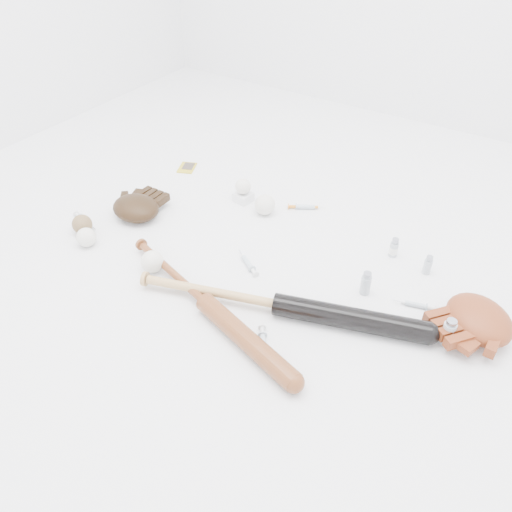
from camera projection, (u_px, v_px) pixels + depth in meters
The scene contains 20 objects.
bat_dark at pixel (277, 304), 1.52m from camera, with size 0.95×0.07×0.07m, color black, non-canonical shape.
bat_wood at pixel (206, 303), 1.53m from camera, with size 0.83×0.06×0.06m, color brown, non-canonical shape.
glove_dark at pixel (136, 208), 1.92m from camera, with size 0.23×0.23×0.08m, color black, non-canonical shape.
glove_tan at pixel (479, 319), 1.46m from camera, with size 0.25×0.25×0.09m, color maroon, non-canonical shape.
trading_card at pixel (187, 168), 2.24m from camera, with size 0.07×0.10×0.01m, color gold.
pedestal at pixel (243, 197), 2.02m from camera, with size 0.07×0.07×0.04m, color white.
baseball_on_pedestal at pixel (243, 186), 1.99m from camera, with size 0.06×0.06×0.06m, color white.
baseball_left at pixel (86, 237), 1.79m from camera, with size 0.07×0.07×0.07m, color white.
baseball_upper at pixel (265, 205), 1.94m from camera, with size 0.08×0.08×0.08m, color white.
baseball_mid at pixel (152, 262), 1.67m from camera, with size 0.08×0.08×0.08m, color white.
baseball_aged at pixel (82, 224), 1.84m from camera, with size 0.07×0.07×0.07m, color brown.
syringe_0 at pixel (85, 221), 1.91m from camera, with size 0.16×0.03×0.02m, color #ADBCC6, non-canonical shape.
syringe_1 at pixel (248, 263), 1.71m from camera, with size 0.16×0.03×0.02m, color #ADBCC6, non-canonical shape.
syringe_2 at pixel (305, 207), 1.98m from camera, with size 0.16×0.03×0.02m, color #ADBCC6, non-canonical shape.
syringe_3 at pixel (263, 345), 1.43m from camera, with size 0.16×0.03×0.02m, color #ADBCC6, non-canonical shape.
syringe_4 at pixel (416, 305), 1.56m from camera, with size 0.14×0.03×0.02m, color #ADBCC6, non-canonical shape.
vial_0 at pixel (428, 265), 1.67m from camera, with size 0.03×0.03×0.07m, color #AFB9C0.
vial_1 at pixel (394, 247), 1.74m from camera, with size 0.03×0.03×0.07m, color #AFB9C0.
vial_2 at pixel (366, 283), 1.59m from camera, with size 0.03×0.03×0.08m, color #AFB9C0.
vial_3 at pixel (448, 331), 1.43m from camera, with size 0.04×0.04×0.09m, color #AFB9C0.
Camera 1 is at (0.70, -1.05, 1.11)m, focal length 35.00 mm.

